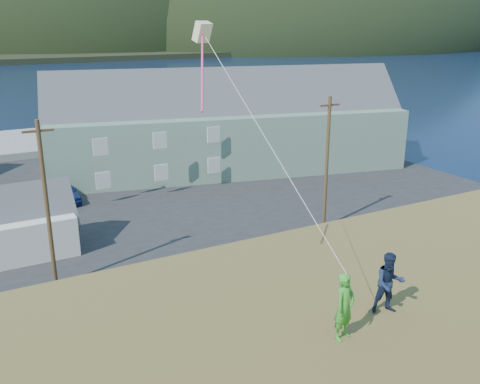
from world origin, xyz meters
The scene contains 10 objects.
ground centered at (0.00, 0.00, 0.00)m, with size 900.00×900.00×0.00m, color #0A1638.
grass_strip centered at (0.00, -2.00, 0.05)m, with size 110.00×8.00×0.10m, color #4C3D19.
waterfront_lot centered at (0.00, 17.00, 0.06)m, with size 72.00×36.00×0.12m, color #28282B.
far_hills centered at (35.59, 279.38, 2.00)m, with size 760.00×265.00×143.00m.
lodge centered at (17.80, 19.32, 4.71)m, with size 36.08×17.35×12.24m.
shed_white centered at (-3.51, 7.30, 2.15)m, with size 7.00×4.66×5.54m.
utility_poles centered at (-1.35, 1.50, 4.81)m, with size 35.49×0.24×9.55m.
kite_flyer_green centered at (1.30, -18.76, 8.05)m, with size 0.62×0.41×1.69m, color green.
kite_flyer_navy centered at (3.10, -18.36, 8.04)m, with size 0.81×0.63×1.67m, color #17223F.
kite_rig centered at (0.21, -13.44, 14.02)m, with size 1.14×3.07×7.79m.
Camera 1 is at (-6.27, -27.46, 14.56)m, focal length 40.00 mm.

